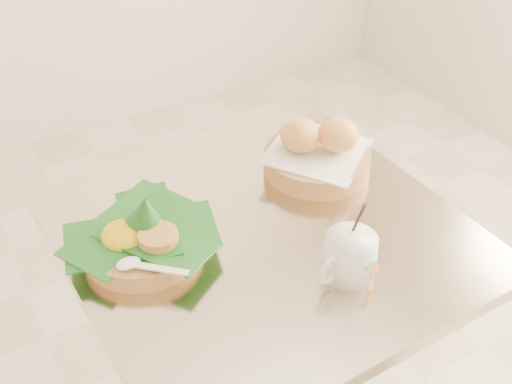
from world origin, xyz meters
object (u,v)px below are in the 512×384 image
bread_basket (318,153)px  coffee_mug (349,255)px  cafe_table (262,309)px  rice_basket (142,236)px

bread_basket → coffee_mug: 0.31m
cafe_table → coffee_mug: 0.32m
cafe_table → bread_basket: bearing=29.8°
rice_basket → cafe_table: bearing=-13.2°
cafe_table → coffee_mug: coffee_mug is taller
cafe_table → bread_basket: size_ratio=2.86×
rice_basket → coffee_mug: size_ratio=1.74×
rice_basket → bread_basket: (0.41, 0.06, 0.01)m
cafe_table → bread_basket: (0.19, 0.11, 0.26)m
rice_basket → coffee_mug: 0.36m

